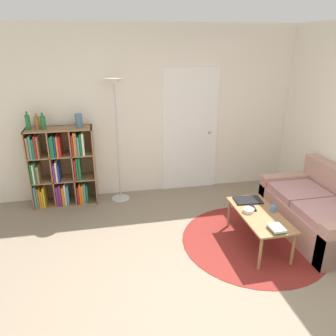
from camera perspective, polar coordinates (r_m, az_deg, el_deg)
ground_plane at (r=3.42m, az=8.17°, el=-22.44°), size 14.00×14.00×0.00m
wall_back at (r=5.19m, az=-0.87°, el=9.50°), size 7.25×0.11×2.60m
rug at (r=4.35m, az=14.61°, el=-12.12°), size 1.78×1.78×0.01m
bookshelf at (r=5.14m, az=-18.08°, el=-0.03°), size 0.94×0.34×1.18m
floor_lamp at (r=4.80m, az=-9.19°, el=11.10°), size 0.28×0.28×1.87m
couch at (r=4.69m, az=25.03°, el=-7.12°), size 0.85×1.52×0.81m
coffee_table at (r=4.11m, az=15.63°, el=-8.20°), size 0.47×0.99×0.43m
laptop at (r=4.35m, az=13.74°, el=-5.46°), size 0.36×0.26×0.02m
bowl at (r=4.08m, az=13.86°, el=-7.18°), size 0.13×0.13×0.05m
book_stack_on_table at (r=3.80m, az=18.42°, el=-9.96°), size 0.15×0.19×0.05m
cup at (r=4.16m, az=17.84°, el=-6.77°), size 0.07×0.07×0.08m
remote at (r=4.17m, az=14.62°, el=-6.76°), size 0.06×0.15×0.02m
bottle_left at (r=4.97m, az=-23.22°, el=7.33°), size 0.07×0.07×0.26m
bottle_middle at (r=5.00m, az=-21.88°, el=7.37°), size 0.07×0.07×0.22m
bottle_right at (r=4.95m, az=-20.94°, el=7.44°), size 0.07×0.07×0.23m
vase_on_shelf at (r=4.90m, az=-15.27°, el=8.00°), size 0.10×0.10×0.20m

